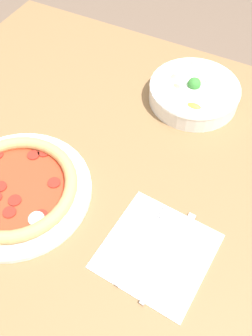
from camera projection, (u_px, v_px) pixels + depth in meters
ground_plane at (106, 295)px, 1.40m from camera, size 8.00×8.00×0.00m
dining_table at (93, 204)px, 0.87m from camera, size 1.06×1.03×0.76m
pizza at (15, 188)px, 0.75m from camera, size 0.30×0.30×0.04m
bowl at (194, 92)px, 0.90m from camera, size 0.22×0.22×0.07m
napkin at (157, 251)px, 0.69m from camera, size 0.20×0.20×0.00m
fork at (143, 245)px, 0.69m from camera, size 0.03×0.19×0.00m
knife at (167, 260)px, 0.67m from camera, size 0.03×0.20×0.01m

